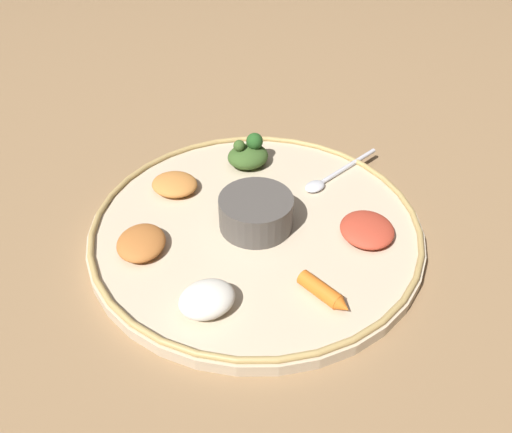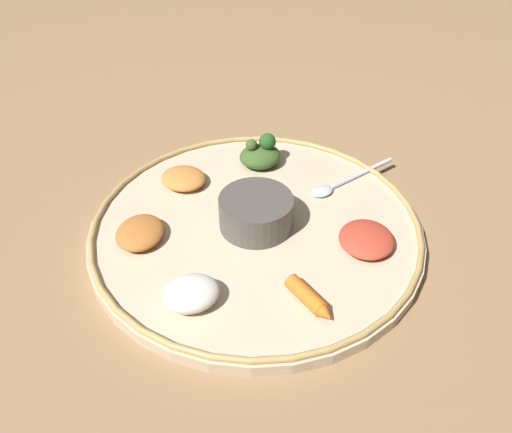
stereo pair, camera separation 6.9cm
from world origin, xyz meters
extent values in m
plane|color=olive|center=(0.00, 0.00, 0.00)|extent=(2.40, 2.40, 0.00)
cylinder|color=#C6B293|center=(0.00, 0.00, 0.01)|extent=(0.45, 0.45, 0.02)
torus|color=tan|center=(0.00, 0.00, 0.02)|extent=(0.44, 0.44, 0.01)
cylinder|color=#4C4742|center=(0.00, 0.00, 0.04)|extent=(0.10, 0.10, 0.04)
cylinder|color=brown|center=(0.00, 0.00, 0.06)|extent=(0.09, 0.09, 0.01)
ellipsoid|color=silver|center=(-0.09, 0.08, 0.02)|extent=(0.04, 0.04, 0.01)
cylinder|color=silver|center=(-0.15, 0.13, 0.02)|extent=(0.10, 0.09, 0.01)
ellipsoid|color=#385623|center=(-0.14, -0.03, 0.03)|extent=(0.08, 0.08, 0.03)
sphere|color=#23511E|center=(-0.15, -0.02, 0.06)|extent=(0.03, 0.03, 0.03)
sphere|color=#385623|center=(-0.14, -0.04, 0.05)|extent=(0.02, 0.02, 0.02)
cylinder|color=orange|center=(0.12, 0.08, 0.03)|extent=(0.05, 0.05, 0.02)
cone|color=orange|center=(0.14, 0.11, 0.03)|extent=(0.02, 0.02, 0.02)
ellipsoid|color=#B2662D|center=(0.06, -0.14, 0.03)|extent=(0.08, 0.07, 0.02)
ellipsoid|color=silver|center=(0.15, -0.04, 0.03)|extent=(0.08, 0.09, 0.03)
ellipsoid|color=#B73D28|center=(0.01, 0.15, 0.03)|extent=(0.08, 0.08, 0.02)
ellipsoid|color=#C67A38|center=(-0.07, -0.12, 0.03)|extent=(0.07, 0.08, 0.02)
camera|label=1|loc=(0.53, 0.05, 0.48)|focal=36.60mm
camera|label=2|loc=(0.52, 0.12, 0.48)|focal=36.60mm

